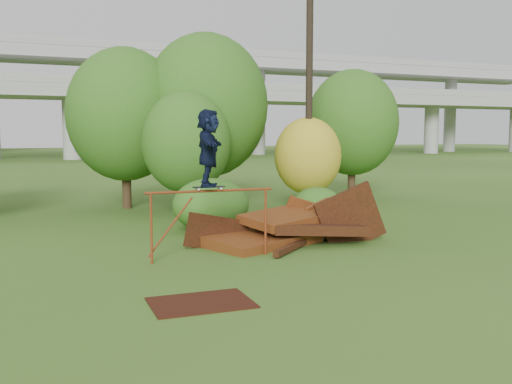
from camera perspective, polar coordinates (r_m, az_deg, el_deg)
name	(u,v)px	position (r m, az deg, el deg)	size (l,w,h in m)	color
ground	(319,264)	(14.01, 6.29, -7.17)	(240.00, 240.00, 0.00)	#2D5116
scrap_pile	(288,229)	(16.47, 3.17, -3.75)	(5.97, 3.31, 2.23)	#4C240D
grind_rail	(210,208)	(14.26, -4.58, -1.56)	(3.27, 0.18, 1.76)	maroon
skateboard	(209,187)	(14.19, -4.74, 0.50)	(0.81, 0.24, 0.08)	black
skater	(208,148)	(14.14, -4.78, 4.42)	(1.77, 0.56, 1.91)	black
flat_plate	(201,303)	(10.86, -5.53, -10.95)	(1.87, 1.33, 0.03)	black
tree_1	(125,115)	(24.54, -12.96, 7.55)	(4.82, 4.82, 6.71)	black
tree_2	(186,142)	(21.81, -6.99, 4.96)	(3.39, 3.39, 4.77)	black
tree_3	(206,106)	(24.62, -5.05, 8.57)	(5.32, 5.32, 7.38)	black
tree_4	(308,156)	(23.65, 5.20, 3.60)	(2.76, 2.76, 3.82)	black
tree_5	(353,123)	(28.03, 9.63, 6.85)	(4.42, 4.42, 6.21)	black
shrub_left	(211,205)	(18.39, -4.53, -1.29)	(2.49, 2.30, 1.73)	#254713
shrub_right	(317,205)	(20.31, 6.15, -1.28)	(1.78, 1.63, 1.26)	#254713
utility_pole	(309,81)	(23.43, 5.34, 10.96)	(1.40, 0.28, 10.32)	black
freeway_overpass	(68,75)	(75.43, -18.29, 11.05)	(160.00, 15.00, 13.70)	gray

